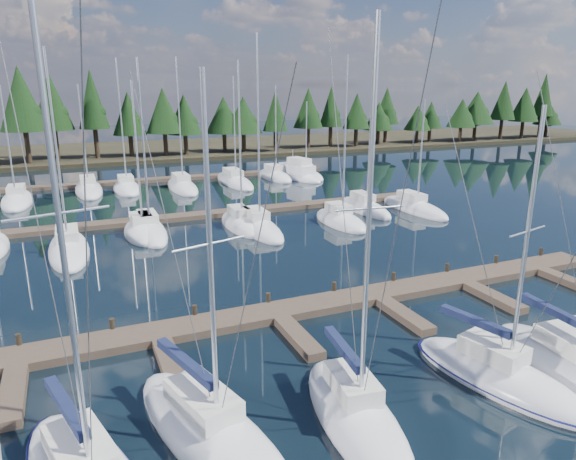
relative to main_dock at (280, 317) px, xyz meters
name	(u,v)px	position (x,y,z in m)	size (l,w,h in m)	color
ground	(214,250)	(0.00, 12.64, -0.20)	(260.00, 260.00, 0.00)	black
far_shore	(124,152)	(0.00, 72.64, 0.10)	(220.00, 30.00, 0.60)	#2D2819
main_dock	(280,317)	(0.00, 0.00, 0.00)	(44.00, 6.13, 0.90)	brown
back_docks	(166,196)	(0.00, 32.23, 0.00)	(50.00, 21.80, 0.40)	brown
front_sailboat_2	(211,432)	(-5.61, -7.50, 0.08)	(5.17, 9.61, 12.93)	white
front_sailboat_3	(355,414)	(-0.60, -8.61, 0.10)	(3.43, 7.85, 14.47)	white
front_sailboat_4	(498,377)	(6.01, -8.70, 0.07)	(4.55, 8.46, 11.80)	white
back_sailboat_rows	(179,203)	(0.56, 27.95, 0.06)	(45.69, 32.89, 16.19)	white
motor_yacht_right	(297,175)	(17.70, 37.44, 0.29)	(4.98, 9.38, 4.47)	white
tree_line	(107,113)	(-2.95, 62.83, 7.24)	(184.41, 11.37, 13.73)	black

